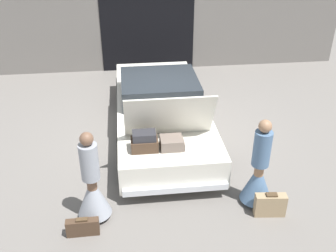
{
  "coord_description": "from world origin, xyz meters",
  "views": [
    {
      "loc": [
        -0.76,
        -7.79,
        4.57
      ],
      "look_at": [
        0.0,
        -1.35,
        0.88
      ],
      "focal_mm": 42.0,
      "sensor_mm": 36.0,
      "label": 1
    }
  ],
  "objects_px": {
    "car": "(161,109)",
    "person_left": "(92,188)",
    "suitcase_beside_left_person": "(83,227)",
    "suitcase_beside_right_person": "(270,205)",
    "person_right": "(258,175)"
  },
  "relations": [
    {
      "from": "suitcase_beside_left_person",
      "to": "suitcase_beside_right_person",
      "type": "height_order",
      "value": "suitcase_beside_right_person"
    },
    {
      "from": "person_right",
      "to": "person_left",
      "type": "bearing_deg",
      "value": 103.06
    },
    {
      "from": "car",
      "to": "person_right",
      "type": "distance_m",
      "value": 3.01
    },
    {
      "from": "person_left",
      "to": "suitcase_beside_right_person",
      "type": "relative_size",
      "value": 3.06
    },
    {
      "from": "person_left",
      "to": "suitcase_beside_left_person",
      "type": "height_order",
      "value": "person_left"
    },
    {
      "from": "suitcase_beside_right_person",
      "to": "suitcase_beside_left_person",
      "type": "bearing_deg",
      "value": -178.21
    },
    {
      "from": "person_left",
      "to": "suitcase_beside_right_person",
      "type": "distance_m",
      "value": 2.94
    },
    {
      "from": "car",
      "to": "person_right",
      "type": "bearing_deg",
      "value": -62.59
    },
    {
      "from": "person_left",
      "to": "suitcase_beside_left_person",
      "type": "xyz_separation_m",
      "value": [
        -0.17,
        -0.4,
        -0.44
      ]
    },
    {
      "from": "car",
      "to": "suitcase_beside_left_person",
      "type": "bearing_deg",
      "value": -116.5
    },
    {
      "from": "person_right",
      "to": "suitcase_beside_right_person",
      "type": "height_order",
      "value": "person_right"
    },
    {
      "from": "car",
      "to": "suitcase_beside_left_person",
      "type": "relative_size",
      "value": 9.74
    },
    {
      "from": "person_left",
      "to": "suitcase_beside_right_person",
      "type": "height_order",
      "value": "person_left"
    },
    {
      "from": "car",
      "to": "person_left",
      "type": "height_order",
      "value": "car"
    },
    {
      "from": "suitcase_beside_right_person",
      "to": "car",
      "type": "bearing_deg",
      "value": 116.76
    }
  ]
}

